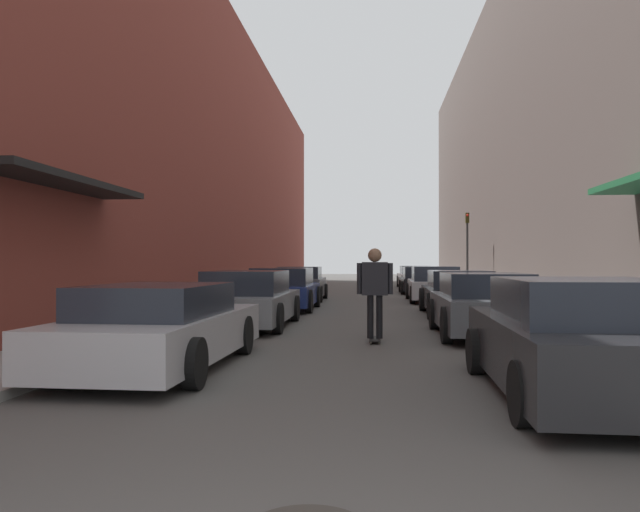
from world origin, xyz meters
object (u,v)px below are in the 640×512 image
(parked_car_right_4, at_px, (421,281))
(skateboarder, at_px, (375,284))
(parked_car_left_2, at_px, (283,290))
(traffic_light, at_px, (467,244))
(parked_car_right_2, at_px, (458,293))
(parked_car_right_5, at_px, (415,277))
(parked_car_left_1, at_px, (249,300))
(parked_car_right_0, at_px, (581,340))
(parked_car_right_1, at_px, (483,306))
(parked_car_right_3, at_px, (434,285))
(parked_car_left_0, at_px, (161,327))
(parked_car_left_3, at_px, (301,284))

(parked_car_right_4, distance_m, skateboarder, 18.28)
(parked_car_left_2, distance_m, traffic_light, 11.22)
(parked_car_left_2, bearing_deg, parked_car_right_2, -16.01)
(parked_car_left_2, xyz_separation_m, parked_car_right_5, (5.12, 16.44, -0.01))
(parked_car_right_2, xyz_separation_m, parked_car_right_4, (-0.16, 12.06, -0.01))
(parked_car_right_4, bearing_deg, parked_car_left_1, -108.02)
(parked_car_right_4, bearing_deg, skateboarder, -96.85)
(parked_car_right_0, relative_size, parked_car_right_5, 0.92)
(traffic_light, bearing_deg, parked_car_right_1, -97.10)
(parked_car_right_5, xyz_separation_m, skateboarder, (-2.27, -24.01, 0.46))
(parked_car_right_1, bearing_deg, parked_car_right_3, 89.72)
(parked_car_left_1, relative_size, parked_car_right_4, 1.12)
(parked_car_left_2, bearing_deg, parked_car_right_4, 64.53)
(parked_car_right_4, bearing_deg, parked_car_right_5, 89.17)
(parked_car_left_0, bearing_deg, parked_car_right_4, 76.31)
(skateboarder, bearing_deg, parked_car_right_3, 79.58)
(parked_car_right_1, bearing_deg, traffic_light, 82.90)
(parked_car_right_4, bearing_deg, traffic_light, -45.07)
(parked_car_left_3, distance_m, skateboarder, 12.67)
(parked_car_right_4, xyz_separation_m, traffic_light, (1.89, -1.90, 1.70))
(parked_car_left_3, xyz_separation_m, parked_car_right_3, (5.11, -0.16, 0.00))
(parked_car_left_3, bearing_deg, parked_car_right_0, -73.03)
(parked_car_left_2, relative_size, parked_car_right_1, 1.03)
(parked_car_left_0, distance_m, parked_car_right_2, 10.68)
(parked_car_left_2, relative_size, parked_car_right_3, 0.86)
(parked_car_left_3, relative_size, parked_car_right_4, 0.99)
(parked_car_left_2, bearing_deg, skateboarder, -69.36)
(parked_car_left_0, height_order, parked_car_right_3, parked_car_right_3)
(parked_car_left_2, relative_size, parked_car_right_2, 0.88)
(parked_car_left_0, height_order, traffic_light, traffic_light)
(parked_car_left_3, xyz_separation_m, parked_car_right_5, (5.14, 11.68, -0.01))
(parked_car_right_0, bearing_deg, parked_car_right_1, 90.97)
(parked_car_left_1, height_order, parked_car_right_4, parked_car_left_1)
(parked_car_right_5, bearing_deg, parked_car_right_2, -89.76)
(parked_car_left_0, xyz_separation_m, skateboarder, (3.01, 3.16, 0.50))
(parked_car_left_1, bearing_deg, parked_car_right_4, 71.98)
(parked_car_left_2, xyz_separation_m, parked_car_right_2, (5.19, -1.49, -0.02))
(skateboarder, bearing_deg, parked_car_left_2, 110.64)
(parked_car_right_0, distance_m, parked_car_right_5, 28.57)
(parked_car_left_3, bearing_deg, skateboarder, -76.87)
(parked_car_right_0, bearing_deg, parked_car_right_5, 90.03)
(parked_car_right_0, xyz_separation_m, parked_car_right_5, (-0.01, 28.57, -0.02))
(parked_car_right_4, xyz_separation_m, parked_car_right_5, (0.08, 5.87, 0.02))
(parked_car_left_1, height_order, parked_car_right_0, parked_car_right_0)
(parked_car_left_1, height_order, traffic_light, traffic_light)
(parked_car_left_0, distance_m, parked_car_right_5, 27.68)
(parked_car_right_2, distance_m, skateboarder, 6.54)
(parked_car_left_3, bearing_deg, traffic_light, 29.38)
(traffic_light, bearing_deg, parked_car_right_2, -99.66)
(parked_car_left_0, height_order, parked_car_right_4, parked_car_right_4)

